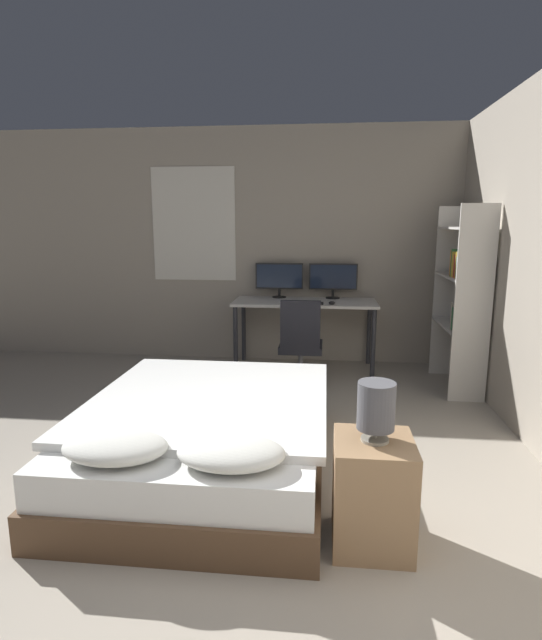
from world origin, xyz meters
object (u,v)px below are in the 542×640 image
object	(u,v)px
bed	(207,436)
computer_mouse	(332,303)
bookshelf	(464,288)
desk	(305,309)
monitor_left	(279,278)
monitor_right	(333,278)
nightstand	(372,493)
bedside_lamp	(376,407)
office_chair	(301,354)
keyboard	(304,303)

from	to	relation	value
bed	computer_mouse	xyz separation A→B (m)	(0.83, 2.24, 0.55)
bed	bookshelf	xyz separation A→B (m)	(2.07, 1.88, 0.77)
desk	monitor_left	size ratio (longest dim) A/B	2.88
computer_mouse	bookshelf	xyz separation A→B (m)	(1.24, -0.36, 0.22)
monitor_right	bookshelf	size ratio (longest dim) A/B	0.31
desk	bookshelf	size ratio (longest dim) A/B	0.88
nightstand	monitor_right	world-z (taller)	monitor_right
bed	desk	size ratio (longest dim) A/B	1.26
bed	bedside_lamp	size ratio (longest dim) A/B	6.60
computer_mouse	monitor_left	bearing A→B (deg)	143.82
nightstand	office_chair	xyz separation A→B (m)	(-0.49, 2.44, 0.06)
monitor_left	computer_mouse	size ratio (longest dim) A/B	7.82
desk	computer_mouse	xyz separation A→B (m)	(0.29, -0.22, 0.11)
bed	desk	world-z (taller)	desk
office_chair	desk	bearing A→B (deg)	89.22
desk	bed	bearing A→B (deg)	-102.30
desk	computer_mouse	world-z (taller)	computer_mouse
bedside_lamp	office_chair	size ratio (longest dim) A/B	0.33
monitor_left	computer_mouse	distance (m)	0.78
bookshelf	nightstand	bearing A→B (deg)	-112.57
monitor_left	office_chair	bearing A→B (deg)	-71.57
monitor_right	computer_mouse	bearing A→B (deg)	-91.65
monitor_left	keyboard	xyz separation A→B (m)	(0.31, -0.44, -0.22)
monitor_right	office_chair	size ratio (longest dim) A/B	0.61
office_chair	bedside_lamp	bearing A→B (deg)	-78.68
nightstand	bedside_lamp	world-z (taller)	bedside_lamp
desk	office_chair	world-z (taller)	office_chair
keyboard	computer_mouse	xyz separation A→B (m)	(0.29, 0.00, 0.01)
bedside_lamp	office_chair	bearing A→B (deg)	101.32
nightstand	office_chair	world-z (taller)	office_chair
desk	bookshelf	bearing A→B (deg)	-20.57
bedside_lamp	office_chair	distance (m)	2.52
bed	bedside_lamp	bearing A→B (deg)	-33.13
monitor_right	bookshelf	world-z (taller)	bookshelf
desk	computer_mouse	bearing A→B (deg)	-36.55
monitor_left	keyboard	bearing A→B (deg)	-55.08
monitor_left	bookshelf	world-z (taller)	bookshelf
bed	bedside_lamp	distance (m)	1.31
keyboard	office_chair	size ratio (longest dim) A/B	0.45
computer_mouse	office_chair	distance (m)	0.71
monitor_right	keyboard	bearing A→B (deg)	-124.92
nightstand	keyboard	distance (m)	2.98
computer_mouse	office_chair	xyz separation A→B (m)	(-0.30, -0.46, -0.45)
computer_mouse	bedside_lamp	bearing A→B (deg)	-86.35
desk	monitor_left	xyz separation A→B (m)	(-0.31, 0.22, 0.32)
monitor_left	monitor_right	xyz separation A→B (m)	(0.62, 0.00, 0.00)
monitor_right	office_chair	distance (m)	1.16
bedside_lamp	bookshelf	world-z (taller)	bookshelf
bed	keyboard	bearing A→B (deg)	76.54
computer_mouse	bed	bearing A→B (deg)	-110.37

